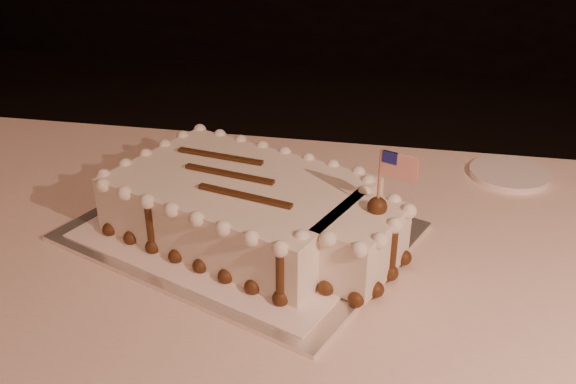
# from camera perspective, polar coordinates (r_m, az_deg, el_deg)

# --- Properties ---
(cake_board) EXTENTS (0.62, 0.55, 0.01)m
(cake_board) POSITION_cam_1_polar(r_m,az_deg,el_deg) (1.07, -4.24, -3.52)
(cake_board) COLOR silver
(cake_board) RESTS_ON banquet_table
(doily) EXTENTS (0.56, 0.50, 0.00)m
(doily) POSITION_cam_1_polar(r_m,az_deg,el_deg) (1.06, -4.25, -3.29)
(doily) COLOR white
(doily) RESTS_ON cake_board
(sheet_cake) EXTENTS (0.51, 0.40, 0.19)m
(sheet_cake) POSITION_cam_1_polar(r_m,az_deg,el_deg) (1.02, -3.12, -1.47)
(sheet_cake) COLOR white
(sheet_cake) RESTS_ON doily
(side_plate) EXTENTS (0.15, 0.15, 0.01)m
(side_plate) POSITION_cam_1_polar(r_m,az_deg,el_deg) (1.32, 19.08, 1.55)
(side_plate) COLOR white
(side_plate) RESTS_ON banquet_table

